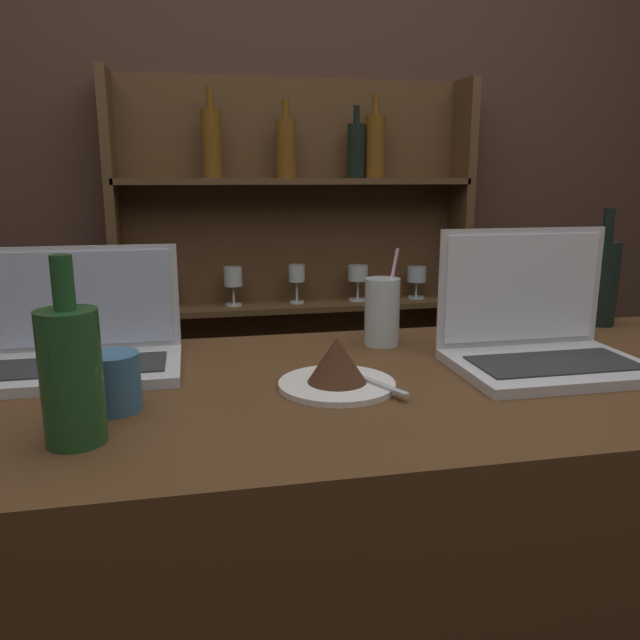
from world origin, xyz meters
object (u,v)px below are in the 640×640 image
object	(u,v)px
wine_bottle_green	(71,373)
coffee_cup	(113,382)
cake_plate	(337,368)
wine_bottle_dark	(603,281)
laptop_far	(539,337)
laptop_near	(83,344)
water_glass	(382,312)

from	to	relation	value
wine_bottle_green	coffee_cup	size ratio (longest dim) A/B	2.81
cake_plate	wine_bottle_dark	bearing A→B (deg)	24.03
cake_plate	coffee_cup	bearing A→B (deg)	-174.78
laptop_far	cake_plate	xyz separation A→B (m)	(-0.39, -0.05, -0.02)
laptop_far	laptop_near	bearing A→B (deg)	170.05
cake_plate	water_glass	xyz separation A→B (m)	(0.15, 0.24, 0.04)
laptop_far	wine_bottle_dark	world-z (taller)	wine_bottle_dark
cake_plate	wine_bottle_dark	size ratio (longest dim) A/B	0.72
coffee_cup	wine_bottle_green	bearing A→B (deg)	-108.07
laptop_near	wine_bottle_green	world-z (taller)	wine_bottle_green
cake_plate	wine_bottle_green	bearing A→B (deg)	-159.75
laptop_far	coffee_cup	size ratio (longest dim) A/B	3.85
laptop_near	water_glass	size ratio (longest dim) A/B	1.71
coffee_cup	laptop_near	bearing A→B (deg)	108.78
laptop_near	wine_bottle_dark	bearing A→B (deg)	6.11
wine_bottle_green	coffee_cup	world-z (taller)	wine_bottle_green
laptop_near	wine_bottle_green	bearing A→B (deg)	-83.03
laptop_far	coffee_cup	bearing A→B (deg)	-173.64
water_glass	coffee_cup	xyz separation A→B (m)	(-0.49, -0.27, -0.03)
coffee_cup	wine_bottle_dark	bearing A→B (deg)	18.21
laptop_near	coffee_cup	distance (m)	0.24
laptop_near	wine_bottle_green	distance (m)	0.34
cake_plate	coffee_cup	size ratio (longest dim) A/B	2.21
water_glass	wine_bottle_dark	bearing A→B (deg)	7.11
water_glass	coffee_cup	size ratio (longest dim) A/B	2.28
laptop_far	wine_bottle_dark	bearing A→B (deg)	40.10
cake_plate	laptop_near	bearing A→B (deg)	155.41
laptop_far	wine_bottle_green	xyz separation A→B (m)	(-0.77, -0.19, 0.04)
wine_bottle_dark	wine_bottle_green	bearing A→B (deg)	-157.28
laptop_far	water_glass	world-z (taller)	laptop_far
coffee_cup	water_glass	bearing A→B (deg)	29.07
laptop_near	wine_bottle_green	xyz separation A→B (m)	(0.04, -0.33, 0.05)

